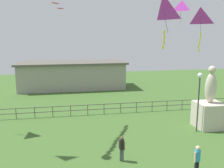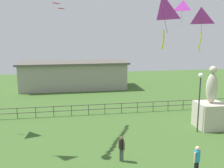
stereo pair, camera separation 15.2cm
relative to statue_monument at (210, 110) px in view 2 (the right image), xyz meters
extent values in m
cube|color=beige|center=(0.00, 0.00, -0.42)|extent=(1.99, 1.99, 1.98)
ellipsoid|color=beige|center=(0.00, 0.00, 1.73)|extent=(0.90, 0.76, 2.31)
sphere|color=beige|center=(0.00, 0.00, 3.13)|extent=(0.56, 0.56, 0.56)
cylinder|color=#38383D|center=(-1.35, -0.70, 0.64)|extent=(0.10, 0.10, 4.10)
sphere|color=white|center=(-1.35, -0.70, 2.84)|extent=(0.36, 0.36, 0.36)
cylinder|color=black|center=(-4.35, -6.23, -0.99)|extent=(0.14, 0.14, 0.83)
cylinder|color=#268CBF|center=(-4.42, -6.27, -0.28)|extent=(0.30, 0.30, 0.59)
sphere|color=beige|center=(-4.42, -6.27, 0.12)|extent=(0.22, 0.22, 0.22)
cylinder|color=beige|center=(-4.59, -6.37, -0.32)|extent=(0.09, 0.09, 0.56)
cylinder|color=beige|center=(-4.24, -6.17, -0.32)|extent=(0.09, 0.09, 0.56)
cylinder|color=#3F4C47|center=(-7.79, -4.15, -1.03)|extent=(0.13, 0.13, 0.76)
cylinder|color=#3F4C47|center=(-7.88, -4.03, -1.03)|extent=(0.13, 0.13, 0.76)
cylinder|color=black|center=(-7.84, -4.09, -0.38)|extent=(0.28, 0.28, 0.54)
sphere|color=brown|center=(-7.84, -4.09, -0.01)|extent=(0.20, 0.20, 0.20)
cylinder|color=brown|center=(-7.73, -4.24, -0.41)|extent=(0.08, 0.08, 0.51)
cylinder|color=brown|center=(-7.95, -3.94, -0.41)|extent=(0.08, 0.08, 0.51)
pyramid|color=#B22DB2|center=(-6.52, -6.17, 6.88)|extent=(0.85, 1.11, 1.10)
cylinder|color=#4C381E|center=(-6.33, -6.07, 6.33)|extent=(0.40, 0.21, 1.10)
cube|color=yellow|center=(-6.37, -6.09, 5.80)|extent=(0.10, 0.03, 0.20)
cube|color=yellow|center=(-6.35, -6.08, 5.58)|extent=(0.09, 0.03, 0.20)
cube|color=yellow|center=(-6.36, -6.08, 5.36)|extent=(0.10, 0.02, 0.20)
cube|color=yellow|center=(-6.41, -6.11, 5.14)|extent=(0.09, 0.04, 0.20)
cube|color=white|center=(-3.02, 2.48, 8.04)|extent=(0.12, 0.01, 0.21)
cube|color=white|center=(-3.05, 2.47, 7.82)|extent=(0.11, 0.02, 0.21)
cube|color=white|center=(-2.91, 2.54, 7.60)|extent=(0.10, 0.03, 0.20)
cube|color=white|center=(-3.03, 2.48, 7.38)|extent=(0.10, 0.04, 0.20)
cube|color=white|center=(-2.91, 2.54, 7.16)|extent=(0.08, 0.02, 0.20)
cube|color=white|center=(-2.93, 2.53, 6.94)|extent=(0.11, 0.02, 0.21)
pyramid|color=#B22DB2|center=(-2.40, -2.03, 6.83)|extent=(1.18, 1.14, 1.04)
cylinder|color=#4C381E|center=(-2.22, -1.84, 6.31)|extent=(0.38, 0.41, 1.04)
cube|color=yellow|center=(-2.17, -1.81, 5.79)|extent=(0.09, 0.04, 0.20)
cube|color=yellow|center=(-2.13, -1.79, 5.57)|extent=(0.10, 0.03, 0.20)
cube|color=yellow|center=(-2.20, -1.83, 5.35)|extent=(0.08, 0.03, 0.20)
cube|color=yellow|center=(-2.22, -1.84, 5.13)|extent=(0.08, 0.04, 0.20)
cube|color=yellow|center=(-2.31, -1.88, 4.91)|extent=(0.09, 0.02, 0.20)
cube|color=yellow|center=(-2.20, -1.83, 4.69)|extent=(0.11, 0.04, 0.21)
pyramid|color=#B22DB2|center=(-0.78, 4.02, 8.12)|extent=(1.03, 1.04, 0.92)
cylinder|color=#4C381E|center=(-0.88, 3.92, 7.66)|extent=(0.23, 0.22, 0.92)
cube|color=white|center=(-0.95, 3.88, 7.23)|extent=(0.11, 0.02, 0.21)
cube|color=white|center=(-0.83, 3.95, 7.01)|extent=(0.08, 0.02, 0.20)
cube|color=white|center=(-0.88, 3.92, 6.79)|extent=(0.10, 0.04, 0.20)
cube|color=white|center=(-0.86, 3.93, 6.57)|extent=(0.09, 0.05, 0.20)
cube|color=red|center=(-11.38, 2.67, 7.97)|extent=(0.57, 0.61, 0.03)
cube|color=red|center=(-11.03, 3.14, 7.65)|extent=(0.52, 0.63, 0.03)
cylinder|color=#4C4742|center=(-15.10, 4.80, -0.93)|extent=(0.06, 0.06, 0.95)
cylinder|color=#4C4742|center=(-13.56, 4.80, -0.93)|extent=(0.06, 0.06, 0.95)
cylinder|color=#4C4742|center=(-12.04, 4.80, -0.93)|extent=(0.06, 0.06, 0.95)
cylinder|color=#4C4742|center=(-10.48, 4.80, -0.93)|extent=(0.06, 0.06, 0.95)
cylinder|color=#4C4742|center=(-8.97, 4.80, -0.93)|extent=(0.06, 0.06, 0.95)
cylinder|color=#4C4742|center=(-7.48, 4.80, -0.93)|extent=(0.06, 0.06, 0.95)
cylinder|color=#4C4742|center=(-5.94, 4.80, -0.93)|extent=(0.06, 0.06, 0.95)
cylinder|color=#4C4742|center=(-4.43, 4.80, -0.93)|extent=(0.06, 0.06, 0.95)
cylinder|color=#4C4742|center=(-2.90, 4.80, -0.93)|extent=(0.06, 0.06, 0.95)
cylinder|color=#4C4742|center=(-1.41, 4.80, -0.93)|extent=(0.06, 0.06, 0.95)
cylinder|color=#4C4742|center=(0.12, 4.80, -0.93)|extent=(0.06, 0.06, 0.95)
cylinder|color=#4C4742|center=(1.67, 4.80, -0.93)|extent=(0.06, 0.06, 0.95)
cylinder|color=#4C4742|center=(3.18, 4.80, -0.93)|extent=(0.06, 0.06, 0.95)
cube|color=#4C4742|center=(-7.72, 4.80, -0.50)|extent=(36.00, 0.05, 0.05)
cube|color=#4C4742|center=(-7.72, 4.80, -0.93)|extent=(36.00, 0.05, 0.05)
cube|color=gray|center=(-9.92, 16.80, 0.26)|extent=(13.60, 4.87, 3.33)
cube|color=#59544C|center=(-9.92, 16.80, 2.04)|extent=(14.20, 5.47, 0.24)
camera|label=1|loc=(-10.83, -17.14, 5.71)|focal=40.69mm
camera|label=2|loc=(-10.68, -17.17, 5.71)|focal=40.69mm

